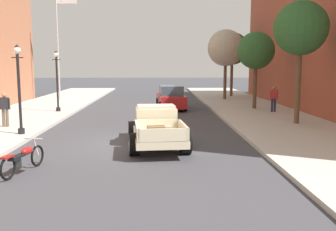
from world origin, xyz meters
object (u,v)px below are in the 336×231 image
at_px(street_lamp_near, 19,82).
at_px(street_tree_farthest, 232,49).
at_px(motorcycle_parked, 23,158).
at_px(pedestrian_sidewalk_left, 5,107).
at_px(hotrod_truck_cream, 156,126).
at_px(street_lamp_far, 57,76).
at_px(street_tree_third, 226,48).
at_px(pedestrian_sidewalk_right, 274,97).
at_px(flagpole, 60,32).
at_px(street_tree_second, 256,51).
at_px(car_background_red, 171,98).
at_px(street_tree_nearest, 301,29).

bearing_deg(street_lamp_near, street_tree_farthest, 55.76).
distance_m(motorcycle_parked, pedestrian_sidewalk_left, 8.11).
relative_size(hotrod_truck_cream, motorcycle_parked, 2.43).
height_order(pedestrian_sidewalk_left, street_tree_farthest, street_tree_farthest).
height_order(street_lamp_far, street_tree_third, street_tree_third).
xyz_separation_m(motorcycle_parked, pedestrian_sidewalk_right, (11.25, 12.48, 0.64)).
distance_m(hotrod_truck_cream, street_tree_third, 18.83).
distance_m(hotrod_truck_cream, pedestrian_sidewalk_left, 8.19).
distance_m(flagpole, street_tree_second, 15.93).
bearing_deg(pedestrian_sidewalk_left, street_tree_third, 46.53).
relative_size(pedestrian_sidewalk_left, street_lamp_near, 0.43).
height_order(car_background_red, street_lamp_near, street_lamp_near).
xyz_separation_m(motorcycle_parked, street_tree_farthest, (10.88, 24.34, 4.10)).
relative_size(street_lamp_far, street_tree_third, 0.65).
xyz_separation_m(street_lamp_near, flagpole, (-2.03, 15.20, 3.39)).
bearing_deg(pedestrian_sidewalk_right, street_lamp_near, -151.90).
bearing_deg(street_lamp_far, street_tree_third, 33.28).
height_order(pedestrian_sidewalk_right, street_tree_third, street_tree_third).
distance_m(car_background_red, street_lamp_far, 7.83).
xyz_separation_m(street_tree_nearest, street_tree_third, (-1.36, 13.20, -0.41)).
bearing_deg(car_background_red, motorcycle_parked, -107.50).
xyz_separation_m(car_background_red, street_tree_farthest, (6.01, 8.89, 3.77)).
bearing_deg(hotrod_truck_cream, car_background_red, 85.23).
height_order(motorcycle_parked, street_tree_second, street_tree_second).
xyz_separation_m(street_lamp_far, street_tree_second, (12.98, 1.20, 1.64)).
xyz_separation_m(hotrod_truck_cream, pedestrian_sidewalk_right, (7.37, 8.82, 0.33)).
bearing_deg(street_tree_third, hotrod_truck_cream, -108.38).
bearing_deg(pedestrian_sidewalk_left, motorcycle_parked, -64.83).
relative_size(motorcycle_parked, car_background_red, 0.47).
xyz_separation_m(street_tree_second, street_tree_farthest, (0.35, 9.94, 0.52)).
bearing_deg(street_lamp_near, pedestrian_sidewalk_left, 126.94).
bearing_deg(motorcycle_parked, street_tree_nearest, 35.83).
xyz_separation_m(motorcycle_parked, street_tree_second, (10.53, 14.40, 3.58)).
bearing_deg(street_tree_second, hotrod_truck_cream, -121.75).
height_order(pedestrian_sidewalk_left, street_lamp_near, street_lamp_near).
bearing_deg(pedestrian_sidewalk_left, street_tree_nearest, 2.64).
bearing_deg(pedestrian_sidewalk_left, hotrod_truck_cream, -26.52).
distance_m(car_background_red, pedestrian_sidewalk_left, 11.63).
bearing_deg(motorcycle_parked, pedestrian_sidewalk_right, 47.97).
height_order(car_background_red, street_lamp_far, street_lamp_far).
bearing_deg(flagpole, street_lamp_near, -82.39).
height_order(hotrod_truck_cream, street_tree_farthest, street_tree_farthest).
xyz_separation_m(street_tree_second, street_tree_third, (-0.83, 6.78, 0.46)).
xyz_separation_m(hotrod_truck_cream, street_lamp_far, (-6.34, 9.54, 1.63)).
bearing_deg(street_tree_second, street_tree_farthest, 87.97).
bearing_deg(hotrod_truck_cream, motorcycle_parked, -136.70).
distance_m(street_lamp_far, street_tree_nearest, 14.70).
bearing_deg(hotrod_truck_cream, street_tree_second, 58.25).
bearing_deg(street_lamp_near, flagpole, 97.61).
height_order(flagpole, street_tree_third, flagpole).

